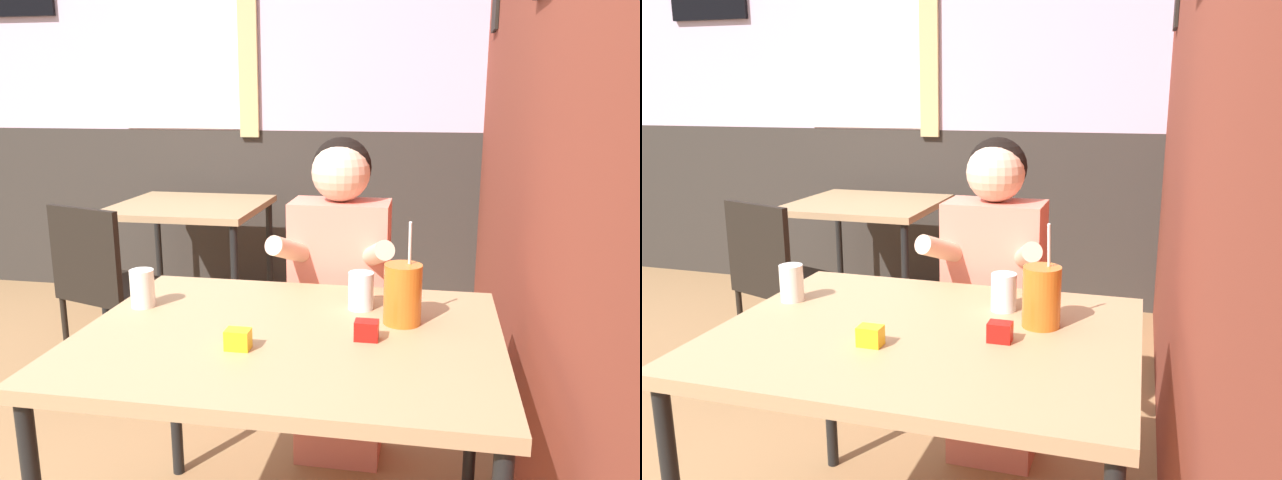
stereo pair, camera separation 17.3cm
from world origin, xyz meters
The scene contains 11 objects.
brick_wall_right centered at (1.36, 1.33, 1.35)m, with size 0.08×4.67×2.70m.
back_wall centered at (-0.01, 2.70, 1.36)m, with size 5.66×0.09×2.70m.
main_table centered at (0.69, 0.27, 0.66)m, with size 1.09×0.85×0.72m.
background_table centered at (-0.30, 2.06, 0.65)m, with size 0.81×0.77×0.72m.
chair_near_window centered at (-0.42, 1.32, 0.49)m, with size 0.50×0.50×0.85m.
person_seated centered at (0.73, 0.87, 0.62)m, with size 0.42×0.40×1.19m.
cocktail_pitcher centered at (0.97, 0.39, 0.81)m, with size 0.10×0.10×0.28m.
glass_near_pitcher centered at (0.85, 0.48, 0.78)m, with size 0.07×0.07×0.11m.
glass_center centered at (0.22, 0.39, 0.78)m, with size 0.07×0.07×0.11m.
condiment_ketchup centered at (0.89, 0.25, 0.75)m, with size 0.06×0.04×0.05m.
condiment_mustard centered at (0.59, 0.14, 0.75)m, with size 0.06×0.04×0.05m.
Camera 1 is at (1.04, -1.22, 1.33)m, focal length 35.00 mm.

